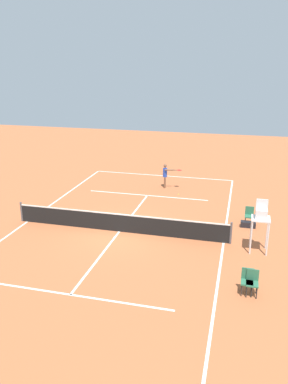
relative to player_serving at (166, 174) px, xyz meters
The scene contains 10 objects.
ground_plane 7.80m from the player_serving, 84.05° to the left, with size 60.00×60.00×0.00m, color #B76038.
court_lines 7.80m from the player_serving, 84.05° to the left, with size 10.41×21.15×0.01m.
tennis_net 7.76m from the player_serving, 84.05° to the left, with size 11.01×0.10×1.07m.
player_serving is the anchor object (origin of this frame).
tennis_ball 1.95m from the player_serving, 130.57° to the left, with size 0.07×0.07×0.07m, color #CCE033.
umpire_chair 10.09m from the player_serving, 125.79° to the left, with size 0.80×0.80×2.41m.
courtside_chair_near 13.06m from the player_serving, 115.35° to the left, with size 0.44×0.46×0.95m.
courtside_chair_mid 7.52m from the player_serving, 136.90° to the left, with size 0.44×0.46×0.95m.
courtside_chair_far 12.94m from the player_serving, 114.73° to the left, with size 0.44×0.46×0.95m.
equipment_bag 7.80m from the player_serving, 134.72° to the left, with size 0.76×0.32×0.30m, color black.
Camera 1 is at (-5.67, 16.95, 8.03)m, focal length 36.22 mm.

